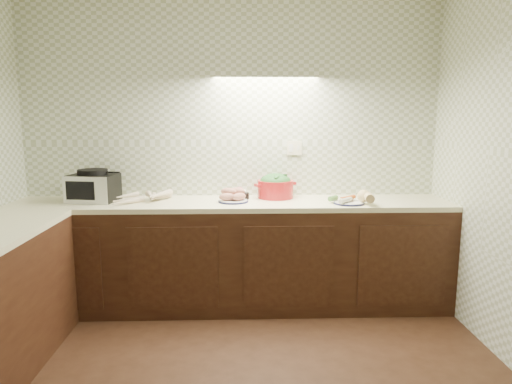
{
  "coord_description": "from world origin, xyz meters",
  "views": [
    {
      "loc": [
        0.09,
        -2.21,
        1.6
      ],
      "look_at": [
        0.2,
        1.25,
        1.02
      ],
      "focal_mm": 32.0,
      "sensor_mm": 36.0,
      "label": 1
    }
  ],
  "objects_px": {
    "onion_bowl": "(241,194)",
    "veg_plate": "(355,199)",
    "toaster_oven": "(93,186)",
    "sweet_potato_plate": "(233,197)",
    "parsnip_pile": "(142,198)",
    "dutch_oven": "(275,186)"
  },
  "relations": [
    {
      "from": "toaster_oven",
      "to": "dutch_oven",
      "type": "height_order",
      "value": "toaster_oven"
    },
    {
      "from": "dutch_oven",
      "to": "onion_bowl",
      "type": "bearing_deg",
      "value": 164.39
    },
    {
      "from": "sweet_potato_plate",
      "to": "toaster_oven",
      "type": "bearing_deg",
      "value": 176.84
    },
    {
      "from": "sweet_potato_plate",
      "to": "parsnip_pile",
      "type": "bearing_deg",
      "value": 178.0
    },
    {
      "from": "toaster_oven",
      "to": "veg_plate",
      "type": "relative_size",
      "value": 1.14
    },
    {
      "from": "parsnip_pile",
      "to": "sweet_potato_plate",
      "type": "height_order",
      "value": "sweet_potato_plate"
    },
    {
      "from": "veg_plate",
      "to": "toaster_oven",
      "type": "bearing_deg",
      "value": 175.26
    },
    {
      "from": "toaster_oven",
      "to": "sweet_potato_plate",
      "type": "height_order",
      "value": "toaster_oven"
    },
    {
      "from": "parsnip_pile",
      "to": "onion_bowl",
      "type": "relative_size",
      "value": 3.66
    },
    {
      "from": "toaster_oven",
      "to": "sweet_potato_plate",
      "type": "distance_m",
      "value": 1.16
    },
    {
      "from": "toaster_oven",
      "to": "parsnip_pile",
      "type": "relative_size",
      "value": 0.82
    },
    {
      "from": "parsnip_pile",
      "to": "dutch_oven",
      "type": "bearing_deg",
      "value": 7.6
    },
    {
      "from": "toaster_oven",
      "to": "dutch_oven",
      "type": "distance_m",
      "value": 1.52
    },
    {
      "from": "toaster_oven",
      "to": "onion_bowl",
      "type": "distance_m",
      "value": 1.22
    },
    {
      "from": "onion_bowl",
      "to": "veg_plate",
      "type": "bearing_deg",
      "value": -15.37
    },
    {
      "from": "dutch_oven",
      "to": "veg_plate",
      "type": "relative_size",
      "value": 1.1
    },
    {
      "from": "toaster_oven",
      "to": "onion_bowl",
      "type": "relative_size",
      "value": 3.0
    },
    {
      "from": "sweet_potato_plate",
      "to": "dutch_oven",
      "type": "relative_size",
      "value": 0.62
    },
    {
      "from": "sweet_potato_plate",
      "to": "veg_plate",
      "type": "xyz_separation_m",
      "value": [
        0.98,
        -0.11,
        -0.0
      ]
    },
    {
      "from": "sweet_potato_plate",
      "to": "dutch_oven",
      "type": "bearing_deg",
      "value": 25.67
    },
    {
      "from": "toaster_oven",
      "to": "parsnip_pile",
      "type": "height_order",
      "value": "toaster_oven"
    },
    {
      "from": "dutch_oven",
      "to": "veg_plate",
      "type": "height_order",
      "value": "dutch_oven"
    }
  ]
}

